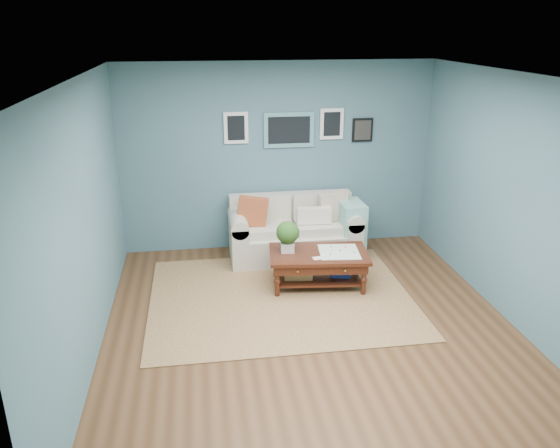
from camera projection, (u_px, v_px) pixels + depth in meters
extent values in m
plane|color=brown|center=(311.00, 329.00, 6.02)|extent=(5.00, 5.00, 0.00)
plane|color=white|center=(317.00, 77.00, 5.09)|extent=(5.00, 5.00, 0.00)
cube|color=#456573|center=(278.00, 157.00, 7.87)|extent=(4.50, 0.02, 2.70)
cube|color=#456573|center=(401.00, 351.00, 3.24)|extent=(4.50, 0.02, 2.70)
cube|color=#456573|center=(85.00, 225.00, 5.24)|extent=(0.02, 5.00, 2.70)
cube|color=#456573|center=(518.00, 203.00, 5.87)|extent=(0.02, 5.00, 2.70)
cube|color=#5A9297|center=(289.00, 130.00, 7.73)|extent=(0.72, 0.03, 0.50)
cube|color=black|center=(289.00, 130.00, 7.72)|extent=(0.60, 0.01, 0.38)
cube|color=white|center=(236.00, 128.00, 7.61)|extent=(0.34, 0.03, 0.44)
cube|color=white|center=(332.00, 124.00, 7.80)|extent=(0.34, 0.03, 0.44)
cube|color=black|center=(362.00, 130.00, 7.90)|extent=(0.30, 0.03, 0.34)
cube|color=brown|center=(281.00, 297.00, 6.72)|extent=(3.17, 2.53, 0.01)
cube|color=beige|center=(294.00, 244.00, 7.82)|extent=(1.36, 0.84, 0.40)
cube|color=beige|center=(290.00, 208.00, 7.97)|extent=(1.78, 0.21, 0.46)
cube|color=beige|center=(239.00, 241.00, 7.68)|extent=(0.23, 0.84, 0.59)
cube|color=beige|center=(348.00, 234.00, 7.90)|extent=(0.23, 0.84, 0.59)
cylinder|color=beige|center=(238.00, 221.00, 7.57)|extent=(0.25, 0.84, 0.25)
cylinder|color=beige|center=(349.00, 215.00, 7.80)|extent=(0.25, 0.84, 0.25)
cube|color=beige|center=(269.00, 229.00, 7.63)|extent=(0.69, 0.54, 0.12)
cube|color=beige|center=(320.00, 227.00, 7.73)|extent=(0.69, 0.54, 0.12)
cube|color=beige|center=(267.00, 207.00, 7.79)|extent=(0.69, 0.11, 0.34)
cube|color=beige|center=(316.00, 205.00, 7.89)|extent=(0.69, 0.11, 0.34)
cube|color=#BA391E|center=(253.00, 212.00, 7.51)|extent=(0.46, 0.17, 0.45)
cube|color=beige|center=(334.00, 206.00, 7.73)|extent=(0.45, 0.17, 0.44)
cube|color=beige|center=(314.00, 215.00, 7.61)|extent=(0.48, 0.11, 0.23)
cube|color=#83BCB0|center=(350.00, 228.00, 7.74)|extent=(0.32, 0.53, 0.76)
cube|color=black|center=(319.00, 254.00, 6.87)|extent=(1.30, 0.85, 0.04)
cube|color=black|center=(318.00, 260.00, 6.90)|extent=(1.21, 0.76, 0.12)
cube|color=black|center=(318.00, 277.00, 6.98)|extent=(1.10, 0.64, 0.03)
sphere|color=gold|center=(298.00, 272.00, 6.58)|extent=(0.03, 0.03, 0.03)
sphere|color=gold|center=(345.00, 271.00, 6.60)|extent=(0.03, 0.03, 0.03)
cylinder|color=black|center=(277.00, 281.00, 6.67)|extent=(0.06, 0.06, 0.42)
cylinder|color=black|center=(364.00, 279.00, 6.71)|extent=(0.06, 0.06, 0.42)
cylinder|color=black|center=(276.00, 262.00, 7.19)|extent=(0.06, 0.06, 0.42)
cylinder|color=black|center=(356.00, 261.00, 7.23)|extent=(0.06, 0.06, 0.42)
cube|color=beige|center=(288.00, 247.00, 6.87)|extent=(0.18, 0.18, 0.12)
sphere|color=#274C17|center=(288.00, 232.00, 6.80)|extent=(0.29, 0.29, 0.29)
cube|color=white|center=(339.00, 252.00, 6.87)|extent=(0.54, 0.54, 0.01)
cube|color=tan|center=(298.00, 270.00, 6.93)|extent=(0.37, 0.28, 0.21)
cube|color=navy|center=(340.00, 271.00, 6.99)|extent=(0.27, 0.21, 0.12)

